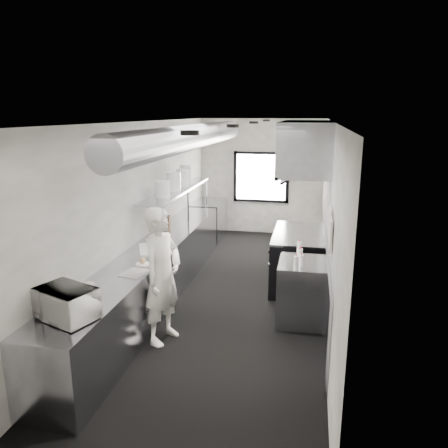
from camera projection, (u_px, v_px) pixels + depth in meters
The scene contains 35 objects.
floor at pixel (231, 295), 7.23m from camera, with size 3.00×8.00×0.01m, color black.
ceiling at pixel (232, 122), 6.54m from camera, with size 3.00×8.00×0.01m, color silver.
wall_back at pixel (261, 177), 10.68m from camera, with size 3.00×0.02×2.80m, color silver.
wall_front at pixel (128, 336), 3.09m from camera, with size 3.00×0.02×2.80m, color silver.
wall_left at pixel (142, 209), 7.18m from camera, with size 0.02×8.00×2.80m, color silver.
wall_right at pixel (329, 217), 6.60m from camera, with size 0.02×8.00×2.80m, color silver.
wall_cladding at pixel (324, 264), 7.10m from camera, with size 0.03×5.50×1.10m, color #989BA6.
hvac_duct at pixel (194, 137), 7.12m from camera, with size 0.40×0.40×6.40m, color #919299.
service_window at pixel (261, 177), 10.65m from camera, with size 1.36×0.05×1.25m.
exhaust_hood at pixel (306, 147), 7.09m from camera, with size 0.81×2.20×0.88m.
prep_counter at pixel (153, 275), 6.87m from camera, with size 0.70×6.00×0.90m, color #989BA6.
pass_shelf at pixel (178, 191), 8.03m from camera, with size 0.45×3.00×0.68m.
range at pixel (297, 259), 7.58m from camera, with size 0.88×1.60×0.94m.
bottle_station at pixel (301, 292), 6.24m from camera, with size 0.65×0.80×0.90m, color #989BA6.
far_work_table at pixel (208, 220), 10.38m from camera, with size 0.70×1.20×0.90m, color #989BA6.
notice_sheet_a at pixel (330, 223), 5.41m from camera, with size 0.02×0.28×0.38m, color white.
notice_sheet_b at pixel (330, 235), 5.09m from camera, with size 0.02×0.28×0.38m, color white.
line_cook at pixel (162, 276), 5.60m from camera, with size 0.66×0.43×1.80m, color white.
microwave at pixel (66, 303), 4.41m from camera, with size 0.55×0.41×0.33m, color white.
deli_tub_a at pixel (76, 293), 4.95m from camera, with size 0.13×0.13×0.09m, color silver.
deli_tub_b at pixel (88, 287), 5.10m from camera, with size 0.14×0.14×0.10m, color silver.
newspaper at pixel (135, 273), 5.69m from camera, with size 0.29×0.36×0.01m, color silver.
small_plate at pixel (143, 264), 6.01m from camera, with size 0.20×0.20×0.02m, color white.
pastry at pixel (143, 261), 6.00m from camera, with size 0.08×0.08×0.08m, color tan.
cutting_board at pixel (155, 249), 6.69m from camera, with size 0.47×0.62×0.02m, color white.
knife_block at pixel (167, 223), 7.79m from camera, with size 0.10×0.22×0.24m, color brown.
plate_stack_a at pixel (163, 189), 7.21m from camera, with size 0.24×0.24×0.27m, color white.
plate_stack_b at pixel (174, 182), 7.79m from camera, with size 0.26×0.26×0.33m, color white.
plate_stack_c at pixel (183, 178), 8.28m from camera, with size 0.23×0.23×0.33m, color white.
plate_stack_d at pixel (186, 174), 8.53m from camera, with size 0.25×0.25×0.38m, color white.
squeeze_bottle_a at pixel (296, 263), 5.79m from camera, with size 0.06×0.06×0.19m, color white.
squeeze_bottle_b at pixel (301, 260), 5.93m from camera, with size 0.06×0.06×0.17m, color white.
squeeze_bottle_c at pixel (300, 256), 6.07m from camera, with size 0.07×0.07×0.20m, color white.
squeeze_bottle_d at pixel (301, 254), 6.21m from camera, with size 0.05×0.05×0.16m, color white.
squeeze_bottle_e at pixel (299, 248), 6.41m from camera, with size 0.07×0.07×0.20m, color white.
Camera 1 is at (1.23, -6.60, 2.94)m, focal length 35.00 mm.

